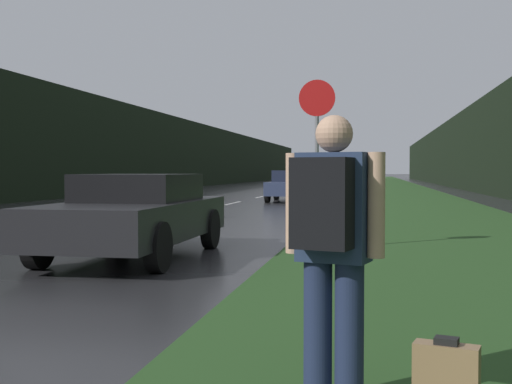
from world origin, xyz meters
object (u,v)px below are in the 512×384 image
Objects in this scene: hitchhiker_with_backpack at (332,242)px; car_passing_near at (136,214)px; stop_sign at (317,148)px; delivery_truck at (312,168)px; car_passing_far at (290,186)px; suitcase at (446,377)px.

car_passing_near is (-3.58, 6.18, -0.28)m from hitchhiker_with_backpack.
stop_sign is 0.43× the size of delivery_truck.
hitchhiker_with_backpack reaches higher than car_passing_far.
stop_sign is 0.65× the size of car_passing_near.
hitchhiker_with_backpack is (0.76, -7.59, -0.81)m from stop_sign.
suitcase is 0.10× the size of car_passing_far.
stop_sign is 1.74× the size of hitchhiker_with_backpack.
suitcase is (1.41, -7.47, -1.60)m from stop_sign.
car_passing_near reaches higher than suitcase.
hitchhiker_with_backpack is 83.78m from delivery_truck.
hitchhiker_with_backpack is 0.40× the size of car_passing_far.
delivery_truck reaches higher than hitchhiker_with_backpack.
hitchhiker_with_backpack is 1.03m from suitcase.
car_passing_far is (-4.23, 25.54, 0.52)m from suitcase.
delivery_truck is (-7.28, 75.80, 0.05)m from stop_sign.
car_passing_near is at bearing 135.36° from hitchhiker_with_backpack.
stop_sign reaches higher than car_passing_far.
suitcase is at bearing 124.96° from car_passing_near.
delivery_truck is at bearing 110.79° from hitchhiker_with_backpack.
stop_sign is 76.15m from delivery_truck.
car_passing_far is at bearing -90.00° from car_passing_near.
stop_sign reaches higher than suitcase.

